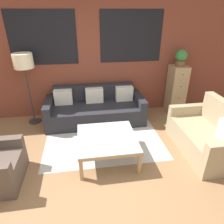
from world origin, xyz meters
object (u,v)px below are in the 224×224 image
floor_lamp (24,64)px  potted_plant (181,57)px  coffee_table (107,140)px  settee_vintage (207,136)px  couch_dark (95,109)px  drawer_cabinet (176,89)px

floor_lamp → potted_plant: floor_lamp is taller
coffee_table → floor_lamp: 2.35m
potted_plant → settee_vintage: bearing=-94.6°
coffee_table → floor_lamp: size_ratio=0.62×
couch_dark → coffee_table: (0.09, -1.38, 0.08)m
drawer_cabinet → floor_lamp: bearing=-179.0°
couch_dark → floor_lamp: size_ratio=1.40×
settee_vintage → potted_plant: size_ratio=3.85×
floor_lamp → potted_plant: (3.44, 0.06, 0.01)m
settee_vintage → drawer_cabinet: (0.13, 1.64, 0.27)m
drawer_cabinet → settee_vintage: bearing=-94.6°
floor_lamp → drawer_cabinet: floor_lamp is taller
floor_lamp → drawer_cabinet: size_ratio=1.34×
potted_plant → couch_dark: bearing=-174.4°
settee_vintage → coffee_table: 1.81m
potted_plant → drawer_cabinet: bearing=-90.0°
floor_lamp → potted_plant: bearing=1.0°
settee_vintage → drawer_cabinet: 1.67m
settee_vintage → floor_lamp: size_ratio=0.92×
couch_dark → floor_lamp: (-1.41, 0.14, 1.07)m
coffee_table → drawer_cabinet: size_ratio=0.84×
coffee_table → potted_plant: (1.94, 1.58, 0.99)m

